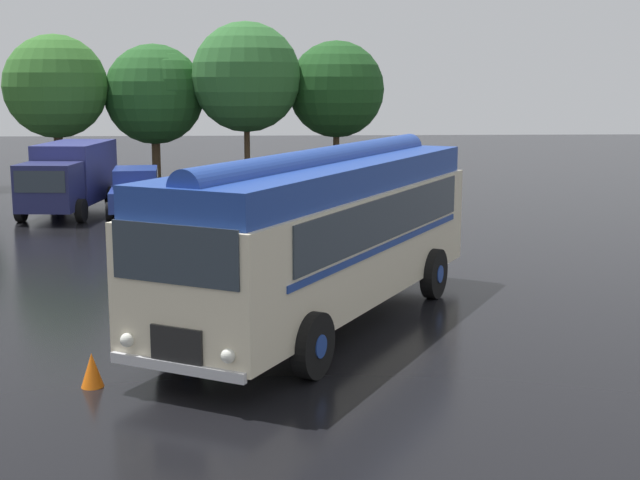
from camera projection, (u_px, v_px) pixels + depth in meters
name	position (u px, v px, depth m)	size (l,w,h in m)	color
ground_plane	(277.00, 322.00, 17.79)	(120.00, 120.00, 0.00)	black
vintage_bus	(324.00, 229.00, 17.40)	(7.04, 10.01, 3.49)	beige
car_near_left	(136.00, 191.00, 31.78)	(2.31, 4.36, 1.66)	navy
car_mid_left	(219.00, 193.00, 31.25)	(2.23, 4.33, 1.66)	#4C5156
car_mid_right	(301.00, 190.00, 31.95)	(2.02, 4.23, 1.66)	#4C5156
box_van	(70.00, 175.00, 32.07)	(2.74, 5.92, 2.50)	navy
tree_left_of_centre	(54.00, 87.00, 37.14)	(4.31, 4.31, 6.64)	#4C3823
tree_centre	(157.00, 93.00, 38.60)	(4.33, 4.33, 6.30)	#4C3823
tree_right_of_centre	(246.00, 77.00, 38.23)	(4.71, 4.71, 7.23)	#4C3823
tree_far_right	(335.00, 91.00, 39.64)	(4.27, 4.27, 6.47)	#4C3823
traffic_cone	(92.00, 370.00, 13.98)	(0.36, 0.36, 0.55)	orange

